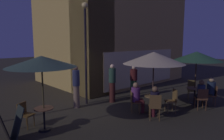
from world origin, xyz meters
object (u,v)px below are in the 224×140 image
cafe_chair_4 (202,97)px  patron_seated_2 (201,93)px  patron_seated_1 (137,96)px  cafe_table_1 (44,115)px  patio_umbrella_2 (197,57)px  cafe_chair_0 (155,105)px  street_lamp_near_corner (85,40)px  cafe_chair_5 (213,93)px  cafe_chair_1 (173,99)px  cafe_chair_3 (24,113)px  patio_umbrella_0 (154,58)px  patron_seated_3 (210,90)px  cafe_chair_2 (133,100)px  menu_sandwich_board (11,125)px  cafe_table_0 (153,101)px  cafe_table_2 (195,92)px  patio_umbrella_1 (41,62)px  patron_standing_6 (134,82)px  patron_standing_5 (112,83)px  cafe_chair_6 (192,88)px  patron_seated_0 (155,101)px

cafe_chair_4 → patron_seated_2: (0.10, 0.11, 0.16)m
patron_seated_1 → cafe_table_1: bearing=-152.0°
patio_umbrella_2 → cafe_chair_0: bearing=179.0°
street_lamp_near_corner → cafe_chair_5: 6.22m
cafe_chair_1 → cafe_chair_3: 5.63m
patio_umbrella_0 → patron_seated_3: bearing=-22.1°
cafe_chair_2 → patron_seated_2: bearing=10.3°
menu_sandwich_board → patron_seated_2: patron_seated_2 is taller
cafe_table_0 → cafe_table_1: cafe_table_1 is taller
cafe_chair_4 → patron_seated_3: (0.94, 0.06, 0.16)m
cafe_table_2 → cafe_chair_0: cafe_chair_0 is taller
patio_umbrella_1 → patron_standing_6: bearing=7.0°
cafe_table_0 → patron_seated_3: 2.97m
cafe_table_2 → cafe_chair_2: cafe_chair_2 is taller
cafe_chair_1 → cafe_table_1: bearing=13.9°
patio_umbrella_1 → cafe_chair_5: 7.45m
cafe_chair_1 → patio_umbrella_0: bearing=-0.0°
patio_umbrella_2 → patron_seated_3: 1.61m
cafe_chair_3 → street_lamp_near_corner: bearing=75.3°
cafe_table_1 → patio_umbrella_1: patio_umbrella_1 is taller
patron_standing_6 → patron_seated_1: bearing=2.6°
cafe_chair_4 → patron_standing_5: (-1.97, 3.40, 0.36)m
street_lamp_near_corner → patio_umbrella_1: bearing=-151.6°
patron_standing_6 → cafe_chair_0: bearing=13.9°
patio_umbrella_1 → patron_seated_1: patio_umbrella_1 is taller
patio_umbrella_2 → cafe_chair_6: 1.82m
patron_standing_6 → patron_seated_3: bearing=75.4°
cafe_chair_2 → patron_seated_3: (3.31, -1.64, 0.19)m
cafe_table_1 → patron_seated_1: (3.48, -0.95, 0.21)m
cafe_chair_2 → patron_standing_5: 1.78m
patron_seated_3 → patron_standing_5: size_ratio=0.70×
menu_sandwich_board → cafe_chair_2: bearing=-7.0°
patron_seated_0 → patron_seated_2: patron_seated_2 is taller
cafe_table_0 → menu_sandwich_board: bearing=165.6°
patron_seated_2 → cafe_chair_6: bearing=-5.8°
street_lamp_near_corner → cafe_chair_4: (3.02, -4.03, -2.38)m
cafe_table_2 → patio_umbrella_1: 6.83m
cafe_chair_5 → patio_umbrella_1: bearing=33.7°
cafe_chair_3 → patron_seated_2: bearing=34.4°
patio_umbrella_2 → cafe_chair_2: 3.56m
cafe_chair_4 → patron_standing_5: patron_standing_5 is taller
cafe_chair_6 → patron_standing_6: 2.89m
cafe_chair_3 → patio_umbrella_1: bearing=0.0°
menu_sandwich_board → patio_umbrella_2: patio_umbrella_2 is taller
patron_seated_2 → patron_standing_5: 3.90m
street_lamp_near_corner → patio_umbrella_0: bearing=-66.9°
cafe_chair_0 → patron_standing_6: 3.06m
menu_sandwich_board → patron_seated_2: size_ratio=0.78×
patio_umbrella_2 → patio_umbrella_0: bearing=166.0°
cafe_chair_0 → cafe_chair_3: bearing=102.4°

